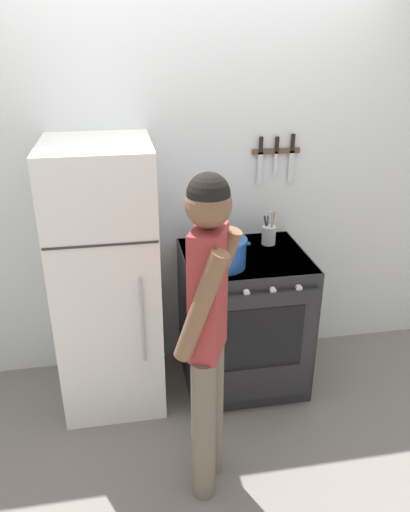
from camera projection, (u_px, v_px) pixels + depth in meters
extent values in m
plane|color=slate|center=(190.00, 352.00, 3.67)|extent=(14.00, 14.00, 0.00)
cube|color=silver|center=(187.00, 183.00, 3.17)|extent=(10.00, 0.06, 2.55)
cube|color=white|center=(107.00, 279.00, 2.96)|extent=(0.59, 0.66, 1.62)
cube|color=#2D2D2D|center=(101.00, 245.00, 2.51)|extent=(0.58, 0.01, 0.01)
cylinder|color=#B2B5BA|center=(142.00, 321.00, 2.72)|extent=(0.02, 0.02, 0.52)
cube|color=#232326|center=(243.00, 318.00, 3.23)|extent=(0.76, 0.67, 0.91)
cube|color=black|center=(245.00, 256.00, 3.05)|extent=(0.74, 0.65, 0.02)
cube|color=black|center=(255.00, 347.00, 2.96)|extent=(0.66, 0.05, 0.69)
cylinder|color=black|center=(222.00, 267.00, 2.90)|extent=(0.21, 0.21, 0.01)
cylinder|color=black|center=(278.00, 262.00, 2.95)|extent=(0.21, 0.21, 0.01)
cylinder|color=black|center=(213.00, 249.00, 3.14)|extent=(0.21, 0.21, 0.01)
cylinder|color=black|center=(266.00, 245.00, 3.19)|extent=(0.21, 0.21, 0.01)
cylinder|color=silver|center=(220.00, 295.00, 2.73)|extent=(0.04, 0.02, 0.04)
cylinder|color=silver|center=(247.00, 292.00, 2.75)|extent=(0.04, 0.02, 0.04)
cylinder|color=silver|center=(273.00, 290.00, 2.78)|extent=(0.04, 0.02, 0.04)
cylinder|color=silver|center=(299.00, 288.00, 2.80)|extent=(0.04, 0.02, 0.04)
cube|color=#232326|center=(257.00, 348.00, 2.91)|extent=(0.70, 0.03, 0.73)
cube|color=black|center=(259.00, 340.00, 2.87)|extent=(0.53, 0.01, 0.41)
cylinder|color=#1E4C9E|center=(222.00, 254.00, 2.87)|extent=(0.27, 0.27, 0.15)
cylinder|color=#1E4C9E|center=(222.00, 240.00, 2.83)|extent=(0.29, 0.29, 0.02)
sphere|color=black|center=(222.00, 237.00, 2.82)|extent=(0.03, 0.03, 0.03)
cylinder|color=#1E4C9E|center=(197.00, 247.00, 2.82)|extent=(0.03, 0.02, 0.02)
cylinder|color=#1E4C9E|center=(248.00, 244.00, 2.87)|extent=(0.03, 0.02, 0.02)
cylinder|color=silver|center=(215.00, 241.00, 3.12)|extent=(0.16, 0.16, 0.09)
cone|color=silver|center=(215.00, 232.00, 3.10)|extent=(0.16, 0.16, 0.02)
sphere|color=black|center=(215.00, 229.00, 3.09)|extent=(0.02, 0.02, 0.02)
cone|color=silver|center=(227.00, 239.00, 3.13)|extent=(0.09, 0.03, 0.08)
torus|color=black|center=(215.00, 225.00, 3.08)|extent=(0.13, 0.01, 0.13)
cylinder|color=#B7BABF|center=(269.00, 235.00, 3.18)|extent=(0.09, 0.09, 0.12)
cylinder|color=#9E7547|center=(272.00, 227.00, 3.14)|extent=(0.05, 0.03, 0.20)
cylinder|color=#232326|center=(266.00, 228.00, 3.17)|extent=(0.04, 0.03, 0.16)
cylinder|color=#B2B5BA|center=(272.00, 226.00, 3.14)|extent=(0.04, 0.03, 0.20)
cylinder|color=#4C4C51|center=(267.00, 227.00, 3.18)|extent=(0.02, 0.03, 0.16)
cylinder|color=#6B6051|center=(204.00, 431.00, 2.39)|extent=(0.12, 0.12, 0.81)
cylinder|color=#6B6051|center=(212.00, 408.00, 2.53)|extent=(0.12, 0.12, 0.81)
cube|color=#9E3333|center=(208.00, 293.00, 2.17)|extent=(0.21, 0.26, 0.61)
cylinder|color=brown|center=(200.00, 307.00, 2.06)|extent=(0.25, 0.18, 0.54)
cylinder|color=brown|center=(215.00, 281.00, 2.28)|extent=(0.25, 0.18, 0.54)
sphere|color=brown|center=(208.00, 205.00, 2.00)|extent=(0.20, 0.20, 0.20)
sphere|color=black|center=(208.00, 194.00, 1.99)|extent=(0.18, 0.18, 0.18)
cube|color=brown|center=(276.00, 151.00, 3.15)|extent=(0.31, 0.02, 0.03)
cube|color=silver|center=(260.00, 168.00, 3.17)|extent=(0.03, 0.00, 0.21)
cube|color=black|center=(261.00, 144.00, 3.10)|extent=(0.02, 0.02, 0.10)
cube|color=silver|center=(276.00, 163.00, 3.17)|extent=(0.02, 0.00, 0.16)
cube|color=black|center=(277.00, 144.00, 3.12)|extent=(0.02, 0.02, 0.09)
cube|color=silver|center=(291.00, 166.00, 3.20)|extent=(0.03, 0.00, 0.20)
cube|color=black|center=(293.00, 142.00, 3.13)|extent=(0.02, 0.02, 0.11)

